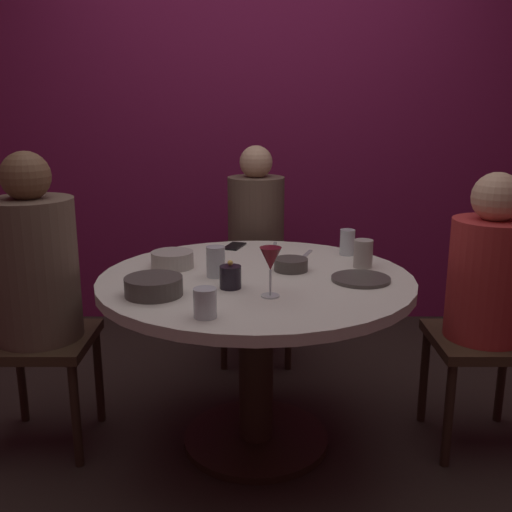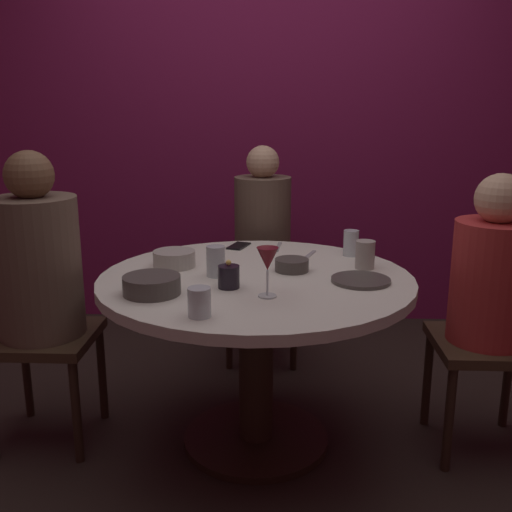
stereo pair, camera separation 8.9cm
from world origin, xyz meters
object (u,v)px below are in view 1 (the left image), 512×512
(bowl_salad_center, at_px, (291,265))
(bowl_serving_large, at_px, (154,286))
(seated_diner_back, at_px, (256,231))
(cup_by_left_diner, at_px, (205,303))
(seated_diner_left, at_px, (35,272))
(cell_phone, at_px, (234,246))
(seated_diner_right, at_px, (488,282))
(cup_near_candle, at_px, (363,254))
(cup_center_front, at_px, (347,242))
(dining_table, at_px, (256,316))
(wine_glass, at_px, (271,261))
(candle_holder, at_px, (230,277))
(dinner_plate, at_px, (361,279))
(cup_by_right_diner, at_px, (216,262))
(bowl_small_white, at_px, (172,260))

(bowl_salad_center, bearing_deg, bowl_serving_large, -147.60)
(seated_diner_back, xyz_separation_m, cup_by_left_diner, (-0.16, -1.33, 0.05))
(seated_diner_left, distance_m, bowl_serving_large, 0.56)
(cell_phone, distance_m, bowl_salad_center, 0.47)
(seated_diner_left, distance_m, seated_diner_right, 1.77)
(cell_phone, xyz_separation_m, cup_near_candle, (0.54, -0.35, 0.05))
(cup_center_front, bearing_deg, seated_diner_right, -33.52)
(cell_phone, bearing_deg, cup_near_candle, 165.38)
(dining_table, xyz_separation_m, seated_diner_right, (0.91, 0.00, 0.14))
(dining_table, distance_m, wine_glass, 0.39)
(dining_table, distance_m, candle_holder, 0.28)
(seated_diner_right, distance_m, cell_phone, 1.12)
(dinner_plate, bearing_deg, cup_near_candle, 78.16)
(bowl_serving_large, bearing_deg, dinner_plate, 13.00)
(dining_table, height_order, cup_by_right_diner, cup_by_right_diner)
(bowl_salad_center, bearing_deg, dining_table, -151.03)
(cell_phone, relative_size, cup_near_candle, 1.23)
(wine_glass, relative_size, bowl_small_white, 1.02)
(dinner_plate, bearing_deg, bowl_small_white, 165.67)
(seated_diner_left, relative_size, bowl_serving_large, 5.92)
(cup_by_right_diner, bearing_deg, wine_glass, -50.22)
(cup_by_left_diner, bearing_deg, cup_center_front, 54.62)
(seated_diner_right, xyz_separation_m, cup_by_right_diner, (-1.06, -0.01, 0.08))
(seated_diner_right, bearing_deg, cup_by_left_diner, 23.27)
(bowl_small_white, xyz_separation_m, cup_by_left_diner, (0.18, -0.58, 0.01))
(dinner_plate, xyz_separation_m, bowl_serving_large, (-0.75, -0.17, 0.03))
(bowl_serving_large, bearing_deg, seated_diner_right, 10.66)
(seated_diner_back, relative_size, cell_phone, 8.31)
(wine_glass, height_order, dinner_plate, wine_glass)
(bowl_serving_large, xyz_separation_m, bowl_salad_center, (0.50, 0.32, -0.01))
(bowl_serving_large, relative_size, bowl_small_white, 1.18)
(seated_diner_right, bearing_deg, cup_by_right_diner, 0.47)
(seated_diner_left, bearing_deg, dining_table, 0.00)
(seated_diner_back, height_order, bowl_serving_large, seated_diner_back)
(seated_diner_left, bearing_deg, seated_diner_right, 0.00)
(candle_holder, bearing_deg, bowl_serving_large, -162.66)
(candle_holder, distance_m, cup_by_left_diner, 0.31)
(seated_diner_right, bearing_deg, bowl_small_white, -5.69)
(cup_by_right_diner, height_order, cup_center_front, cup_by_right_diner)
(wine_glass, bearing_deg, bowl_serving_large, 177.68)
(bowl_serving_large, distance_m, cup_by_right_diner, 0.31)
(cup_near_candle, bearing_deg, seated_diner_right, -15.30)
(seated_diner_right, distance_m, bowl_salad_center, 0.77)
(seated_diner_left, height_order, seated_diner_right, seated_diner_left)
(dinner_plate, distance_m, bowl_serving_large, 0.77)
(cup_by_left_diner, bearing_deg, wine_glass, 44.37)
(candle_holder, bearing_deg, wine_glass, -34.83)
(seated_diner_left, relative_size, cup_near_candle, 10.54)
(wine_glass, bearing_deg, cup_center_front, 58.96)
(seated_diner_left, distance_m, candle_holder, 0.78)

